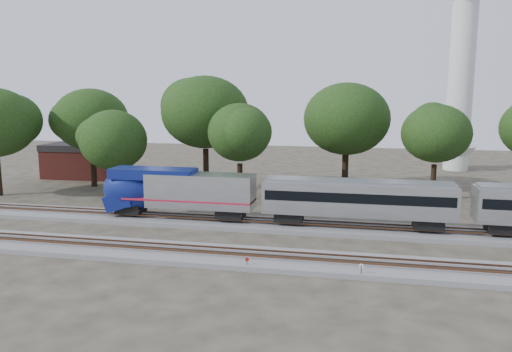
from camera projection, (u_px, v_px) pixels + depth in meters
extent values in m
plane|color=#383328|center=(237.00, 244.00, 42.69)|extent=(160.00, 160.00, 0.00)
cube|color=slate|center=(252.00, 224.00, 48.45)|extent=(160.00, 5.00, 0.40)
cube|color=brown|center=(250.00, 221.00, 47.68)|extent=(160.00, 0.08, 0.15)
cube|color=brown|center=(254.00, 217.00, 49.06)|extent=(160.00, 0.08, 0.15)
cube|color=slate|center=(225.00, 256.00, 38.79)|extent=(160.00, 5.00, 0.40)
cube|color=brown|center=(222.00, 254.00, 38.02)|extent=(160.00, 0.08, 0.15)
cube|color=brown|center=(227.00, 248.00, 39.41)|extent=(160.00, 0.08, 0.15)
cube|color=silver|center=(200.00, 191.00, 48.98)|extent=(10.63, 3.01, 3.31)
ellipsoid|color=navy|center=(129.00, 190.00, 50.56)|extent=(5.41, 3.13, 4.61)
cube|color=navy|center=(153.00, 173.00, 49.72)|extent=(8.52, 2.95, 1.00)
cube|color=black|center=(133.00, 180.00, 50.30)|extent=(0.45, 2.31, 1.31)
cube|color=#A91A33|center=(189.00, 198.00, 49.37)|extent=(13.04, 3.05, 0.18)
cube|color=black|center=(131.00, 208.00, 50.84)|extent=(2.61, 2.21, 0.90)
cube|color=black|center=(231.00, 213.00, 48.71)|extent=(2.61, 2.21, 0.90)
cube|color=silver|center=(357.00, 199.00, 45.95)|extent=(17.45, 3.01, 3.01)
cube|color=black|center=(357.00, 195.00, 45.90)|extent=(16.85, 3.06, 0.90)
cube|color=gray|center=(358.00, 182.00, 45.70)|extent=(17.05, 2.41, 0.35)
cube|color=black|center=(289.00, 216.00, 47.55)|extent=(2.61, 2.21, 0.90)
cube|color=black|center=(428.00, 223.00, 45.00)|extent=(2.61, 2.21, 0.90)
cube|color=black|center=(502.00, 227.00, 43.74)|extent=(2.61, 2.21, 0.90)
cylinder|color=#512D19|center=(247.00, 264.00, 36.28)|extent=(0.06, 0.06, 0.86)
cylinder|color=#AB0C10|center=(247.00, 259.00, 36.22)|extent=(0.31, 0.08, 0.31)
cylinder|color=#512D19|center=(361.00, 272.00, 34.51)|extent=(0.07, 0.07, 1.00)
cylinder|color=silver|center=(361.00, 266.00, 34.43)|extent=(0.36, 0.04, 0.36)
cube|color=#512D19|center=(310.00, 271.00, 35.69)|extent=(0.57, 0.45, 0.30)
cylinder|color=silver|center=(461.00, 85.00, 81.54)|extent=(4.02, 4.02, 28.11)
cone|color=silver|center=(456.00, 158.00, 83.52)|extent=(6.43, 6.43, 4.02)
cube|color=maroon|center=(84.00, 163.00, 76.67)|extent=(10.65, 7.61, 4.18)
cube|color=black|center=(83.00, 147.00, 76.24)|extent=(10.86, 7.82, 0.94)
cylinder|color=black|center=(94.00, 169.00, 68.55)|extent=(0.70, 0.70, 4.97)
ellipsoid|color=black|center=(91.00, 119.00, 67.44)|extent=(9.37, 9.37, 7.96)
cylinder|color=black|center=(115.00, 181.00, 62.06)|extent=(0.70, 0.70, 3.79)
ellipsoid|color=black|center=(113.00, 140.00, 61.21)|extent=(7.15, 7.15, 6.08)
cylinder|color=black|center=(206.00, 170.00, 65.44)|extent=(0.70, 0.70, 5.56)
ellipsoid|color=black|center=(205.00, 112.00, 64.20)|extent=(10.48, 10.48, 8.91)
cylinder|color=black|center=(240.00, 182.00, 60.05)|extent=(0.70, 0.70, 4.39)
ellipsoid|color=black|center=(240.00, 132.00, 59.07)|extent=(8.28, 8.28, 7.04)
cylinder|color=black|center=(345.00, 171.00, 66.28)|extent=(0.70, 0.70, 5.07)
ellipsoid|color=black|center=(347.00, 119.00, 65.14)|extent=(9.56, 9.56, 8.13)
cylinder|color=black|center=(433.00, 182.00, 59.69)|extent=(0.70, 0.70, 4.34)
ellipsoid|color=black|center=(436.00, 133.00, 58.72)|extent=(8.18, 8.18, 6.96)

